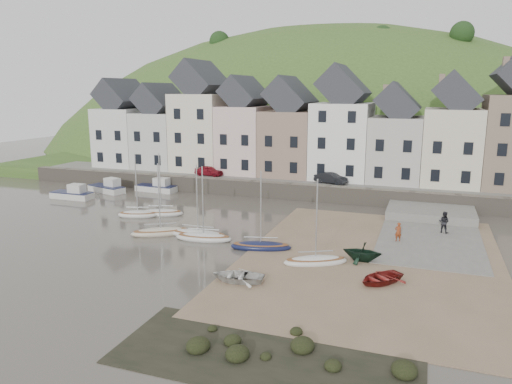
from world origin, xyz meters
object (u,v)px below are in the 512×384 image
at_px(person_dark, 444,222).
at_px(sailboat_0, 161,213).
at_px(rowboat_red, 380,278).
at_px(rowboat_white, 238,276).
at_px(rowboat_green, 362,251).
at_px(car_right, 331,178).
at_px(person_red, 398,232).
at_px(car_left, 209,171).

bearing_deg(person_dark, sailboat_0, 26.02).
relative_size(rowboat_red, person_dark, 1.74).
height_order(rowboat_white, rowboat_green, rowboat_green).
bearing_deg(sailboat_0, car_right, 44.23).
relative_size(person_dark, car_right, 0.49).
height_order(rowboat_red, person_red, person_red).
bearing_deg(car_left, rowboat_red, -130.01).
bearing_deg(sailboat_0, rowboat_green, -18.01).
distance_m(sailboat_0, person_red, 22.41).
bearing_deg(rowboat_white, rowboat_green, 126.40).
bearing_deg(car_left, person_dark, -106.21).
bearing_deg(rowboat_red, person_dark, 111.35).
xyz_separation_m(rowboat_white, rowboat_green, (6.94, 6.44, 0.36)).
xyz_separation_m(person_dark, car_right, (-11.86, 11.00, 1.18)).
bearing_deg(person_red, rowboat_green, 44.23).
distance_m(person_red, car_left, 27.89).
height_order(person_red, car_right, car_right).
relative_size(rowboat_white, rowboat_green, 1.24).
height_order(rowboat_green, car_right, car_right).
relative_size(rowboat_red, car_right, 0.85).
height_order(rowboat_green, rowboat_red, rowboat_green).
height_order(sailboat_0, rowboat_red, sailboat_0).
bearing_deg(car_left, person_red, -116.14).
bearing_deg(sailboat_0, person_dark, 5.81).
relative_size(rowboat_red, car_left, 0.89).
distance_m(person_red, car_right, 17.02).
relative_size(sailboat_0, rowboat_white, 1.89).
bearing_deg(person_dark, rowboat_white, 71.49).
relative_size(sailboat_0, car_left, 1.75).
xyz_separation_m(rowboat_green, rowboat_red, (1.64, -3.65, -0.38)).
bearing_deg(car_right, rowboat_red, -143.83).
bearing_deg(rowboat_red, car_left, 172.60).
distance_m(sailboat_0, rowboat_white, 18.62).
xyz_separation_m(rowboat_red, car_left, (-23.14, 23.87, 1.82)).
distance_m(rowboat_white, car_right, 26.73).
xyz_separation_m(rowboat_white, rowboat_red, (8.58, 2.78, -0.01)).
relative_size(sailboat_0, rowboat_red, 1.96).
xyz_separation_m(rowboat_white, car_left, (-14.56, 26.66, 1.81)).
distance_m(rowboat_white, rowboat_red, 9.02).
relative_size(rowboat_white, person_red, 2.17).
height_order(rowboat_red, person_dark, person_dark).
relative_size(person_red, car_right, 0.41).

